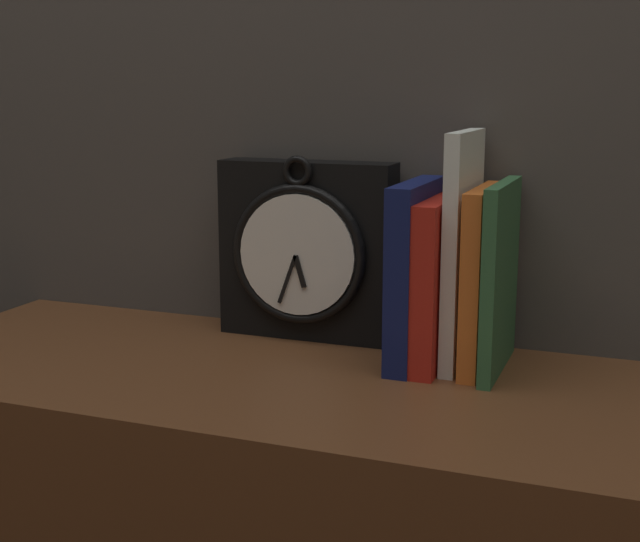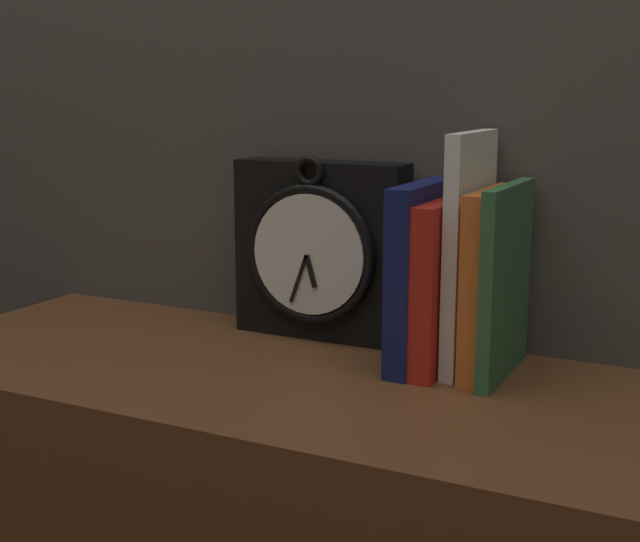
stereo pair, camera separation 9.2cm
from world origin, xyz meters
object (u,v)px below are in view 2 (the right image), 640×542
Objects in this scene: clock at (319,250)px; book_slot0_navy at (421,275)px; book_slot2_white at (469,252)px; book_slot3_orange at (488,282)px; book_slot4_green at (506,282)px; book_slot1_red at (444,285)px.

clock reaches higher than book_slot0_navy.
clock is 0.20m from book_slot2_white.
book_slot3_orange is 0.97× the size of book_slot4_green.
book_slot0_navy is 1.09× the size of book_slot1_red.
book_slot2_white is at bearing 168.89° from book_slot3_orange.
book_slot1_red is at bearing -174.39° from book_slot3_orange.
book_slot1_red is at bearing 1.96° from book_slot0_navy.
clock is 1.11× the size of book_slot0_navy.
book_slot2_white is (0.02, 0.01, 0.04)m from book_slot1_red.
book_slot0_navy is (0.15, -0.05, -0.01)m from clock.
book_slot4_green reaches higher than book_slot3_orange.
book_slot2_white is 0.05m from book_slot4_green.
book_slot1_red is 0.04m from book_slot2_white.
book_slot2_white reaches higher than book_slot0_navy.
book_slot4_green is at bearing -14.74° from book_slot3_orange.
book_slot1_red is 0.90× the size of book_slot4_green.
book_slot4_green is (0.24, -0.05, -0.01)m from clock.
book_slot3_orange is at bearing 5.61° from book_slot1_red.
book_slot1_red is 0.07m from book_slot4_green.
book_slot1_red is 0.05m from book_slot3_orange.
book_slot3_orange is (0.05, 0.00, 0.01)m from book_slot1_red.
book_slot2_white reaches higher than book_slot1_red.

